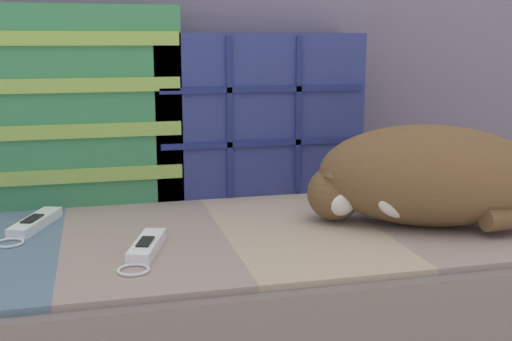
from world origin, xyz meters
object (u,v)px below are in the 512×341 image
Objects in this scene: throw_pillow_quilted at (257,113)px; throw_pillow_striped at (79,105)px; couch at (213,314)px; game_remote_near at (146,248)px; sleeping_cat at (421,178)px; game_remote_far at (34,224)px.

throw_pillow_striped reaches higher than throw_pillow_quilted.
couch is 3.84× the size of throw_pillow_quilted.
sleeping_cat is at bearing 4.10° from game_remote_near.
sleeping_cat is 2.21× the size of game_remote_far.
throw_pillow_quilted is 2.39× the size of game_remote_near.
throw_pillow_striped is (-0.38, -0.00, 0.03)m from throw_pillow_quilted.
throw_pillow_striped is 2.14× the size of game_remote_near.
throw_pillow_quilted is at bearing 122.12° from sleeping_cat.
couch is 0.51m from throw_pillow_striped.
throw_pillow_striped reaches higher than couch.
game_remote_far is (-0.68, 0.15, -0.08)m from sleeping_cat.
throw_pillow_quilted reaches higher than sleeping_cat.
game_remote_near is (-0.50, -0.04, -0.08)m from sleeping_cat.
game_remote_near is at bearing -175.90° from sleeping_cat.
game_remote_far is at bearing -178.40° from couch.
game_remote_far is at bearing -156.70° from throw_pillow_quilted.
throw_pillow_striped is 2.00× the size of game_remote_far.
couch is 0.39m from game_remote_far.
game_remote_near is at bearing -125.87° from couch.
couch is 0.32m from game_remote_near.
throw_pillow_quilted is 2.23× the size of game_remote_far.
game_remote_near is 0.26m from game_remote_far.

